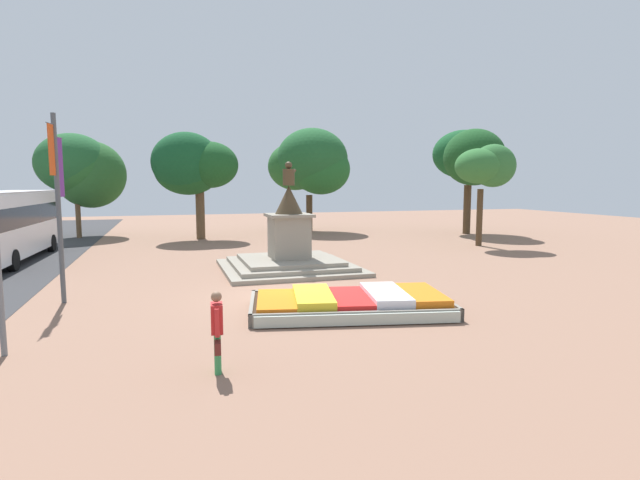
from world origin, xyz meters
name	(u,v)px	position (x,y,z in m)	size (l,w,h in m)	color
ground_plane	(289,297)	(0.00, 0.00, 0.00)	(86.78, 86.78, 0.00)	#8C6651
flower_planter	(353,303)	(1.25, -2.35, 0.24)	(5.99, 3.98, 0.57)	#38281C
statue_monument	(289,250)	(1.18, 4.84, 0.80)	(5.46, 5.46, 4.46)	gray
banner_pole	(58,199)	(-6.68, 1.22, 3.12)	(0.21, 1.16, 5.61)	#4C5156
city_bus	(5,222)	(-10.65, 10.60, 1.85)	(2.71, 10.28, 3.21)	silver
pedestrian_with_handbag	(217,328)	(-2.81, -5.84, 0.88)	(0.25, 0.73, 1.58)	#338C4C
park_tree_far_left	(310,164)	(6.61, 20.63, 5.02)	(5.67, 6.03, 7.60)	#4C3823
park_tree_behind_statue	(486,167)	(13.37, 8.79, 4.49)	(3.42, 2.57, 5.73)	#4C3823
park_tree_far_right	(81,169)	(-8.90, 21.12, 4.50)	(5.55, 5.25, 6.80)	brown
park_tree_street_side	(469,156)	(16.70, 15.47, 5.46)	(4.59, 6.04, 7.36)	#4C3823
park_tree_mid_canopy	(193,166)	(-1.92, 17.44, 4.68)	(5.35, 3.96, 6.75)	brown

